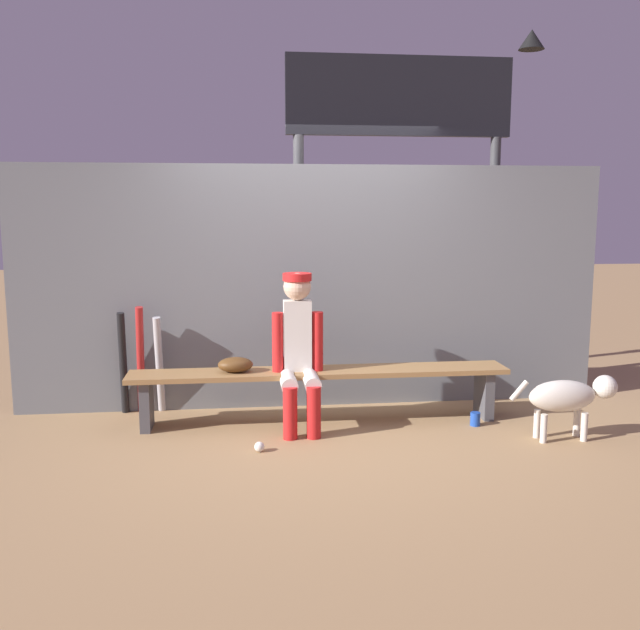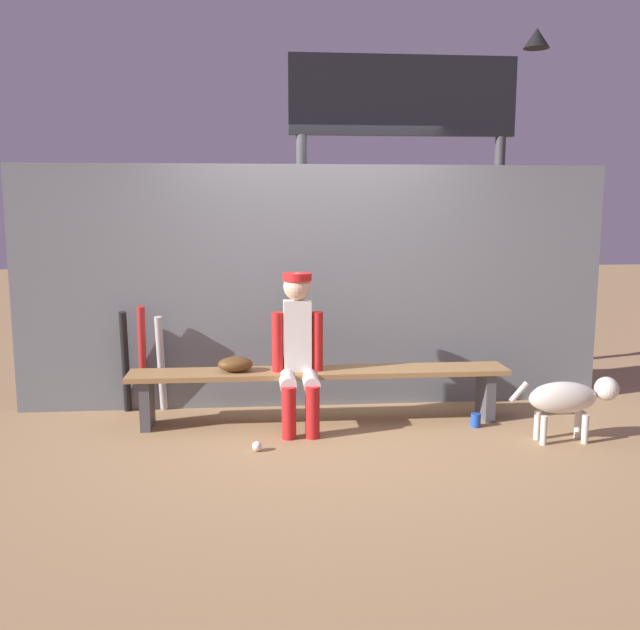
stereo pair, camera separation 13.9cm
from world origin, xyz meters
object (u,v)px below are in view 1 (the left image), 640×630
object	(u,v)px
bat_aluminum_silver	(159,365)
player_seated	(299,346)
dugout_bench	(320,380)
cup_on_ground	(475,419)
baseball_glove	(235,365)
bat_aluminum_black	(123,363)
bat_aluminum_red	(141,360)
baseball	(259,447)
dog	(569,396)
scoreboard	(406,138)
cup_on_bench	(282,363)

from	to	relation	value
bat_aluminum_silver	player_seated	bearing A→B (deg)	-24.79
dugout_bench	cup_on_ground	bearing A→B (deg)	-10.58
baseball_glove	bat_aluminum_black	xyz separation A→B (m)	(-0.95, 0.43, -0.06)
bat_aluminum_red	player_seated	bearing A→B (deg)	-22.25
bat_aluminum_silver	baseball_glove	bearing A→B (deg)	-33.36
baseball	cup_on_ground	bearing A→B (deg)	13.14
bat_aluminum_red	dog	xyz separation A→B (m)	(3.31, -1.06, -0.13)
bat_aluminum_red	cup_on_ground	distance (m)	2.83
bat_aluminum_black	baseball	size ratio (longest dim) A/B	11.95
player_seated	dog	xyz separation A→B (m)	(2.01, -0.53, -0.33)
baseball_glove	bat_aluminum_silver	distance (m)	0.78
bat_aluminum_red	bat_aluminum_black	xyz separation A→B (m)	(-0.14, 0.00, -0.02)
scoreboard	bat_aluminum_red	bearing A→B (deg)	-164.15
bat_aluminum_black	baseball	bearing A→B (deg)	-43.89
player_seated	bat_aluminum_red	distance (m)	1.42
bat_aluminum_red	baseball	world-z (taller)	bat_aluminum_red
player_seated	dugout_bench	bearing A→B (deg)	29.67
dugout_bench	bat_aluminum_black	world-z (taller)	bat_aluminum_black
player_seated	cup_on_bench	world-z (taller)	player_seated
player_seated	dog	distance (m)	2.10
baseball_glove	baseball	size ratio (longest dim) A/B	3.78
dugout_bench	scoreboard	world-z (taller)	scoreboard
baseball_glove	dog	xyz separation A→B (m)	(2.50, -0.63, -0.17)
player_seated	bat_aluminum_silver	bearing A→B (deg)	155.21
dugout_bench	scoreboard	bearing A→B (deg)	49.69
dugout_bench	scoreboard	xyz separation A→B (m)	(0.95, 1.12, 2.03)
bat_aluminum_red	cup_on_bench	distance (m)	1.24
bat_aluminum_silver	bat_aluminum_black	size ratio (longest dim) A/B	0.96
dog	dugout_bench	bearing A→B (deg)	160.97
player_seated	cup_on_bench	bearing A→B (deg)	127.18
bat_aluminum_silver	dog	xyz separation A→B (m)	(3.15, -1.05, -0.09)
bat_aluminum_silver	dog	distance (m)	3.32
player_seated	baseball	bearing A→B (deg)	-121.86
bat_aluminum_silver	bat_aluminum_red	xyz separation A→B (m)	(-0.16, 0.00, 0.04)
baseball	cup_on_ground	world-z (taller)	cup_on_ground
baseball_glove	baseball	xyz separation A→B (m)	(0.17, -0.64, -0.47)
dugout_bench	scoreboard	size ratio (longest dim) A/B	0.91
dog	baseball	bearing A→B (deg)	-179.73
cup_on_bench	dog	xyz separation A→B (m)	(2.13, -0.69, -0.16)
bat_aluminum_silver	cup_on_ground	xyz separation A→B (m)	(2.56, -0.66, -0.37)
baseball	scoreboard	xyz separation A→B (m)	(1.46, 1.76, 2.35)
cup_on_ground	cup_on_bench	world-z (taller)	cup_on_bench
bat_aluminum_black	bat_aluminum_silver	bearing A→B (deg)	-0.98
player_seated	bat_aluminum_red	world-z (taller)	player_seated
dugout_bench	dog	distance (m)	1.93
dugout_bench	baseball_glove	size ratio (longest dim) A/B	10.99
dugout_bench	bat_aluminum_red	world-z (taller)	bat_aluminum_red
bat_aluminum_black	dog	distance (m)	3.61
player_seated	baseball_glove	world-z (taller)	player_seated
baseball	dog	bearing A→B (deg)	0.27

